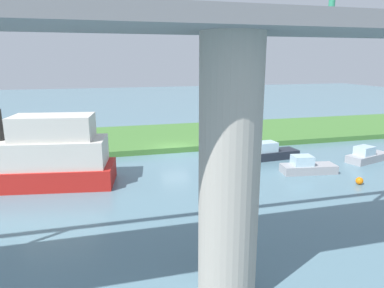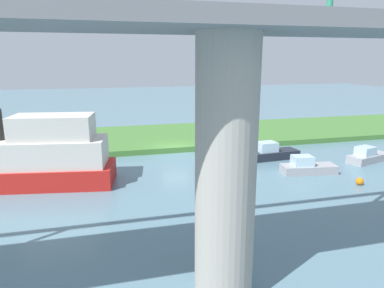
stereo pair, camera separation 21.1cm
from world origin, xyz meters
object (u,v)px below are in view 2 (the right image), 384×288
(riverboat_paddlewheel, at_px, (271,153))
(motorboat_red, at_px, (40,157))
(person_on_bank, at_px, (224,132))
(bridge_pylon, at_px, (226,174))
(marker_buoy, at_px, (360,181))
(motorboat_white, at_px, (307,167))
(mooring_post, at_px, (235,136))
(houseboat_blue, at_px, (368,156))

(riverboat_paddlewheel, bearing_deg, motorboat_red, 6.21)
(person_on_bank, xyz_separation_m, motorboat_red, (15.78, 7.99, 0.73))
(bridge_pylon, distance_m, marker_buoy, 15.86)
(riverboat_paddlewheel, bearing_deg, motorboat_white, 100.62)
(motorboat_red, height_order, marker_buoy, motorboat_red)
(mooring_post, distance_m, motorboat_red, 17.89)
(houseboat_blue, distance_m, motorboat_white, 6.69)
(riverboat_paddlewheel, distance_m, motorboat_white, 4.31)
(bridge_pylon, relative_size, motorboat_red, 0.86)
(marker_buoy, bearing_deg, bridge_pylon, 33.34)
(riverboat_paddlewheel, bearing_deg, marker_buoy, 111.02)
(bridge_pylon, distance_m, motorboat_white, 16.26)
(motorboat_red, xyz_separation_m, houseboat_blue, (-25.26, 0.88, -1.45))
(riverboat_paddlewheel, xyz_separation_m, motorboat_white, (-0.79, 4.23, -0.05))
(houseboat_blue, xyz_separation_m, motorboat_white, (6.54, 1.40, 0.00))
(mooring_post, height_order, marker_buoy, mooring_post)
(person_on_bank, xyz_separation_m, mooring_post, (-0.75, 1.19, -0.16))
(motorboat_red, bearing_deg, bridge_pylon, 120.07)
(houseboat_blue, bearing_deg, marker_buoy, 45.28)
(mooring_post, bearing_deg, houseboat_blue, 138.66)
(person_on_bank, xyz_separation_m, marker_buoy, (-4.98, 13.42, -0.95))
(motorboat_white, bearing_deg, mooring_post, -76.44)
(motorboat_red, xyz_separation_m, marker_buoy, (-20.76, 5.43, -1.68))
(bridge_pylon, height_order, riverboat_paddlewheel, bridge_pylon)
(bridge_pylon, xyz_separation_m, motorboat_red, (8.00, -13.82, -2.62))
(mooring_post, bearing_deg, motorboat_red, 22.38)
(bridge_pylon, xyz_separation_m, marker_buoy, (-12.76, -8.39, -4.29))
(motorboat_red, distance_m, houseboat_blue, 25.31)
(bridge_pylon, bearing_deg, person_on_bank, -109.62)
(riverboat_paddlewheel, bearing_deg, mooring_post, -73.93)
(riverboat_paddlewheel, bearing_deg, bridge_pylon, 57.82)
(riverboat_paddlewheel, height_order, marker_buoy, riverboat_paddlewheel)
(motorboat_red, xyz_separation_m, motorboat_white, (-18.72, 2.28, -1.45))
(person_on_bank, relative_size, riverboat_paddlewheel, 0.30)
(mooring_post, height_order, riverboat_paddlewheel, mooring_post)
(marker_buoy, bearing_deg, motorboat_white, -57.02)
(bridge_pylon, distance_m, person_on_bank, 23.39)
(motorboat_white, height_order, marker_buoy, motorboat_white)
(mooring_post, bearing_deg, person_on_bank, -57.83)
(houseboat_blue, relative_size, marker_buoy, 8.47)
(riverboat_paddlewheel, distance_m, houseboat_blue, 7.86)
(riverboat_paddlewheel, relative_size, motorboat_white, 1.10)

